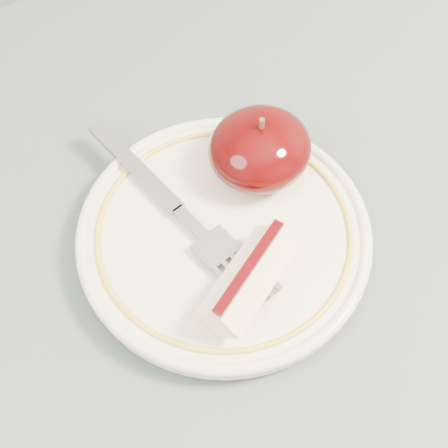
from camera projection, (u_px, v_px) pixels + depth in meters
table at (305, 412)px, 0.48m from camera, size 0.90×0.90×0.75m
plate at (224, 234)px, 0.45m from camera, size 0.21×0.21×0.02m
apple_half at (260, 149)px, 0.45m from camera, size 0.08×0.07×0.06m
apple_wedge at (248, 279)px, 0.40m from camera, size 0.08×0.06×0.04m
fork at (179, 211)px, 0.45m from camera, size 0.03×0.20×0.00m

